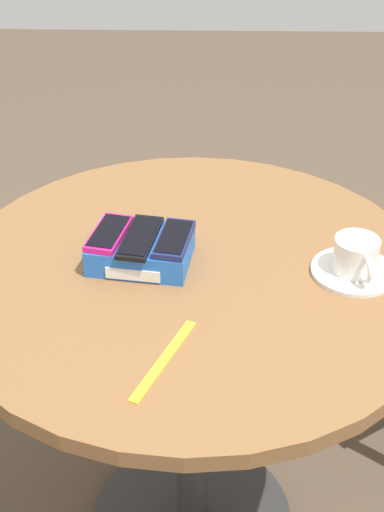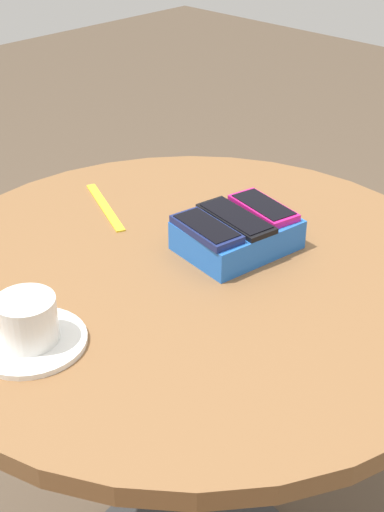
{
  "view_description": "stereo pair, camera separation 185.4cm",
  "coord_description": "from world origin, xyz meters",
  "px_view_note": "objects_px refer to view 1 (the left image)",
  "views": [
    {
      "loc": [
        0.03,
        -1.07,
        1.49
      ],
      "look_at": [
        0.0,
        0.0,
        0.77
      ],
      "focal_mm": 50.0,
      "sensor_mm": 36.0,
      "label": 1
    },
    {
      "loc": [
        0.68,
        0.66,
        1.34
      ],
      "look_at": [
        0.0,
        0.0,
        0.77
      ],
      "focal_mm": 50.0,
      "sensor_mm": 36.0,
      "label": 2
    }
  ],
  "objects_px": {
    "coffee_cup": "(356,255)",
    "lanyard_strap": "(164,360)",
    "phone_box": "(141,250)",
    "phone_navy": "(174,240)",
    "saucer": "(353,271)",
    "round_table": "(192,332)",
    "phone_black": "(140,237)",
    "phone_magenta": "(109,233)"
  },
  "relations": [
    {
      "from": "phone_box",
      "to": "coffee_cup",
      "type": "bearing_deg",
      "value": -4.68
    },
    {
      "from": "phone_magenta",
      "to": "lanyard_strap",
      "type": "xyz_separation_m",
      "value": [
        0.11,
        -0.27,
        -0.05
      ]
    },
    {
      "from": "phone_magenta",
      "to": "saucer",
      "type": "distance_m",
      "value": 0.44
    },
    {
      "from": "phone_box",
      "to": "lanyard_strap",
      "type": "relative_size",
      "value": 0.99
    },
    {
      "from": "saucer",
      "to": "phone_magenta",
      "type": "bearing_deg",
      "value": 175.54
    },
    {
      "from": "round_table",
      "to": "coffee_cup",
      "type": "xyz_separation_m",
      "value": [
        0.29,
        -0.02,
        0.2
      ]
    },
    {
      "from": "phone_navy",
      "to": "lanyard_strap",
      "type": "relative_size",
      "value": 0.67
    },
    {
      "from": "phone_box",
      "to": "saucer",
      "type": "height_order",
      "value": "phone_box"
    },
    {
      "from": "saucer",
      "to": "phone_box",
      "type": "bearing_deg",
      "value": 175.67
    },
    {
      "from": "round_table",
      "to": "phone_navy",
      "type": "distance_m",
      "value": 0.22
    },
    {
      "from": "phone_box",
      "to": "phone_magenta",
      "type": "height_order",
      "value": "phone_magenta"
    },
    {
      "from": "phone_box",
      "to": "phone_navy",
      "type": "distance_m",
      "value": 0.07
    },
    {
      "from": "phone_navy",
      "to": "lanyard_strap",
      "type": "xyz_separation_m",
      "value": [
        -0.0,
        -0.25,
        -0.05
      ]
    },
    {
      "from": "coffee_cup",
      "to": "phone_black",
      "type": "bearing_deg",
      "value": 175.94
    },
    {
      "from": "saucer",
      "to": "coffee_cup",
      "type": "xyz_separation_m",
      "value": [
        0.0,
        -0.0,
        0.04
      ]
    },
    {
      "from": "phone_box",
      "to": "phone_magenta",
      "type": "relative_size",
      "value": 1.47
    },
    {
      "from": "phone_box",
      "to": "phone_black",
      "type": "xyz_separation_m",
      "value": [
        0.0,
        -0.0,
        0.03
      ]
    },
    {
      "from": "coffee_cup",
      "to": "lanyard_strap",
      "type": "bearing_deg",
      "value": -144.08
    },
    {
      "from": "phone_black",
      "to": "phone_navy",
      "type": "height_order",
      "value": "phone_navy"
    },
    {
      "from": "round_table",
      "to": "saucer",
      "type": "bearing_deg",
      "value": -3.51
    },
    {
      "from": "phone_navy",
      "to": "coffee_cup",
      "type": "distance_m",
      "value": 0.32
    },
    {
      "from": "saucer",
      "to": "coffee_cup",
      "type": "height_order",
      "value": "coffee_cup"
    },
    {
      "from": "phone_box",
      "to": "coffee_cup",
      "type": "xyz_separation_m",
      "value": [
        0.38,
        -0.03,
        0.02
      ]
    },
    {
      "from": "round_table",
      "to": "phone_black",
      "type": "xyz_separation_m",
      "value": [
        -0.09,
        0.01,
        0.21
      ]
    },
    {
      "from": "phone_box",
      "to": "phone_navy",
      "type": "xyz_separation_m",
      "value": [
        0.06,
        -0.01,
        0.03
      ]
    },
    {
      "from": "phone_black",
      "to": "saucer",
      "type": "bearing_deg",
      "value": -3.71
    },
    {
      "from": "coffee_cup",
      "to": "saucer",
      "type": "bearing_deg",
      "value": 101.99
    },
    {
      "from": "round_table",
      "to": "phone_box",
      "type": "height_order",
      "value": "phone_box"
    },
    {
      "from": "round_table",
      "to": "phone_navy",
      "type": "bearing_deg",
      "value": -176.3
    },
    {
      "from": "coffee_cup",
      "to": "phone_navy",
      "type": "bearing_deg",
      "value": 176.78
    },
    {
      "from": "phone_box",
      "to": "coffee_cup",
      "type": "distance_m",
      "value": 0.38
    },
    {
      "from": "phone_box",
      "to": "phone_magenta",
      "type": "bearing_deg",
      "value": 174.63
    },
    {
      "from": "round_table",
      "to": "phone_navy",
      "type": "relative_size",
      "value": 6.72
    },
    {
      "from": "phone_black",
      "to": "coffee_cup",
      "type": "height_order",
      "value": "coffee_cup"
    },
    {
      "from": "saucer",
      "to": "lanyard_strap",
      "type": "distance_m",
      "value": 0.4
    },
    {
      "from": "phone_box",
      "to": "phone_black",
      "type": "height_order",
      "value": "phone_black"
    },
    {
      "from": "phone_magenta",
      "to": "phone_black",
      "type": "distance_m",
      "value": 0.06
    },
    {
      "from": "phone_navy",
      "to": "coffee_cup",
      "type": "relative_size",
      "value": 1.21
    },
    {
      "from": "round_table",
      "to": "coffee_cup",
      "type": "height_order",
      "value": "coffee_cup"
    },
    {
      "from": "phone_black",
      "to": "coffee_cup",
      "type": "relative_size",
      "value": 1.39
    },
    {
      "from": "phone_navy",
      "to": "phone_box",
      "type": "bearing_deg",
      "value": 167.82
    },
    {
      "from": "phone_box",
      "to": "round_table",
      "type": "bearing_deg",
      "value": -6.84
    }
  ]
}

